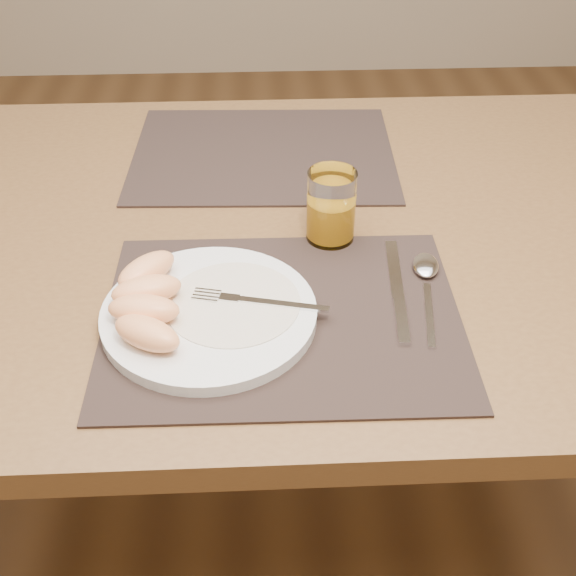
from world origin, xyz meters
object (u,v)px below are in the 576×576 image
(table, at_px, (277,267))
(knife, at_px, (398,298))
(placemat_far, at_px, (263,153))
(fork, at_px, (248,300))
(juice_glass, at_px, (331,210))
(placemat_near, at_px, (283,317))
(plate, at_px, (209,314))
(spoon, at_px, (426,272))

(table, bearing_deg, knife, -51.95)
(placemat_far, height_order, fork, fork)
(placemat_far, bearing_deg, fork, -93.60)
(knife, distance_m, juice_glass, 0.17)
(knife, bearing_deg, placemat_near, -170.19)
(placemat_near, xyz_separation_m, fork, (-0.04, 0.01, 0.02))
(table, distance_m, knife, 0.26)
(plate, bearing_deg, fork, 14.39)
(placemat_far, xyz_separation_m, juice_glass, (0.09, -0.27, 0.05))
(placemat_far, bearing_deg, table, -85.83)
(placemat_near, distance_m, spoon, 0.21)
(placemat_near, relative_size, knife, 2.04)
(placemat_far, relative_size, fork, 2.59)
(table, distance_m, spoon, 0.26)
(knife, height_order, spoon, spoon)
(placemat_far, bearing_deg, spoon, -59.65)
(table, bearing_deg, placemat_near, -90.01)
(placemat_far, height_order, spoon, spoon)
(plate, bearing_deg, table, 67.48)
(knife, bearing_deg, table, 128.05)
(table, bearing_deg, placemat_far, 94.17)
(placemat_near, distance_m, fork, 0.05)
(plate, height_order, knife, plate)
(placemat_near, height_order, fork, fork)
(spoon, relative_size, juice_glass, 1.82)
(juice_glass, bearing_deg, placemat_far, 109.05)
(table, height_order, spoon, spoon)
(plate, relative_size, fork, 1.55)
(plate, xyz_separation_m, fork, (0.05, 0.01, 0.01))
(table, distance_m, plate, 0.26)
(spoon, bearing_deg, plate, -165.10)
(knife, height_order, juice_glass, juice_glass)
(fork, distance_m, spoon, 0.25)
(plate, height_order, juice_glass, juice_glass)
(plate, height_order, fork, fork)
(placemat_far, height_order, plate, plate)
(juice_glass, bearing_deg, fork, -126.19)
(placemat_near, height_order, juice_glass, juice_glass)
(placemat_far, bearing_deg, plate, -99.75)
(placemat_near, distance_m, placemat_far, 0.44)
(plate, bearing_deg, spoon, 14.90)
(table, relative_size, spoon, 7.29)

